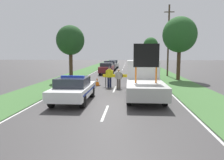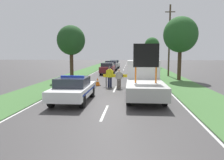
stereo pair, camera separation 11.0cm
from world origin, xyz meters
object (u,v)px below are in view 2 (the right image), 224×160
object	(u,v)px
road_barrier	(118,77)
roadside_tree_near_left	(152,45)
queued_car_wagon_maroon	(107,68)
work_truck	(144,80)
pedestrian_civilian	(119,77)
traffic_cone_near_police	(78,82)
queued_car_van_white	(115,64)
queued_car_hatch_blue	(137,72)
police_car	(73,89)
traffic_cone_centre_front	(98,82)
roadside_tree_near_right	(180,35)
police_officer	(110,75)
traffic_cone_near_truck	(139,83)
queued_car_suv_grey	(111,65)
utility_pole	(169,40)
roadside_tree_mid_left	(71,41)

from	to	relation	value
road_barrier	roadside_tree_near_left	bearing A→B (deg)	80.01
queued_car_wagon_maroon	work_truck	bearing A→B (deg)	104.68
pedestrian_civilian	traffic_cone_near_police	bearing A→B (deg)	-178.61
work_truck	queued_car_wagon_maroon	distance (m)	15.69
traffic_cone_near_police	queued_car_van_white	xyz separation A→B (m)	(1.52, 23.31, 0.53)
queued_car_hatch_blue	police_car	bearing A→B (deg)	69.90
pedestrian_civilian	traffic_cone_centre_front	distance (m)	2.38
queued_car_hatch_blue	roadside_tree_near_right	xyz separation A→B (m)	(4.39, 0.25, 3.87)
police_officer	traffic_cone_near_truck	distance (m)	2.58
roadside_tree_near_right	traffic_cone_near_police	bearing A→B (deg)	-153.66
road_barrier	traffic_cone_near_police	distance (m)	3.63
work_truck	queued_car_van_white	xyz separation A→B (m)	(-3.94, 27.87, -0.27)
traffic_cone_near_truck	queued_car_van_white	size ratio (longest dim) A/B	0.15
traffic_cone_centre_front	queued_car_suv_grey	xyz separation A→B (m)	(-0.39, 17.32, 0.49)
police_car	traffic_cone_near_police	size ratio (longest dim) A/B	8.13
queued_car_suv_grey	roadside_tree_near_right	xyz separation A→B (m)	(8.32, -12.55, 3.84)
police_officer	queued_car_wagon_maroon	bearing A→B (deg)	-107.77
traffic_cone_near_police	utility_pole	size ratio (longest dim) A/B	0.07
police_car	queued_car_van_white	world-z (taller)	police_car
traffic_cone_near_police	traffic_cone_near_truck	size ratio (longest dim) A/B	0.85
traffic_cone_near_police	queued_car_wagon_maroon	size ratio (longest dim) A/B	0.13
queued_car_hatch_blue	utility_pole	distance (m)	6.68
roadside_tree_near_left	roadside_tree_mid_left	bearing A→B (deg)	-114.89
roadside_tree_near_right	roadside_tree_mid_left	xyz separation A→B (m)	(-11.07, -1.62, -0.62)
traffic_cone_near_police	roadside_tree_near_left	world-z (taller)	roadside_tree_near_left
queued_car_van_white	pedestrian_civilian	bearing A→B (deg)	95.01
queued_car_suv_grey	utility_pole	size ratio (longest dim) A/B	0.54
work_truck	roadside_tree_mid_left	distance (m)	10.75
work_truck	traffic_cone_centre_front	bearing A→B (deg)	-52.90
work_truck	traffic_cone_near_police	distance (m)	7.16
police_officer	queued_car_hatch_blue	world-z (taller)	police_officer
road_barrier	queued_car_van_white	bearing A→B (deg)	96.35
traffic_cone_near_truck	queued_car_wagon_maroon	distance (m)	11.56
traffic_cone_centre_front	queued_car_hatch_blue	distance (m)	5.77
road_barrier	queued_car_suv_grey	world-z (taller)	queued_car_suv_grey
traffic_cone_near_police	queued_car_hatch_blue	distance (m)	7.00
police_car	pedestrian_civilian	distance (m)	5.64
traffic_cone_near_truck	roadside_tree_near_right	xyz separation A→B (m)	(4.37, 5.07, 4.36)
pedestrian_civilian	police_car	bearing A→B (deg)	-94.82
queued_car_hatch_blue	queued_car_wagon_maroon	size ratio (longest dim) A/B	1.04
queued_car_suv_grey	roadside_tree_mid_left	world-z (taller)	roadside_tree_mid_left
police_officer	roadside_tree_mid_left	xyz separation A→B (m)	(-4.28, 4.02, 3.05)
queued_car_wagon_maroon	police_officer	bearing A→B (deg)	97.01
queued_car_wagon_maroon	pedestrian_civilian	bearing A→B (deg)	100.47
police_officer	queued_car_hatch_blue	distance (m)	5.91
road_barrier	queued_car_suv_grey	distance (m)	17.92
traffic_cone_near_truck	queued_car_van_white	xyz separation A→B (m)	(-3.79, 23.59, 0.48)
queued_car_suv_grey	queued_car_wagon_maroon	bearing A→B (deg)	91.08
roadside_tree_near_left	utility_pole	xyz separation A→B (m)	(0.53, -16.27, 0.04)
traffic_cone_near_police	queued_car_van_white	size ratio (longest dim) A/B	0.13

